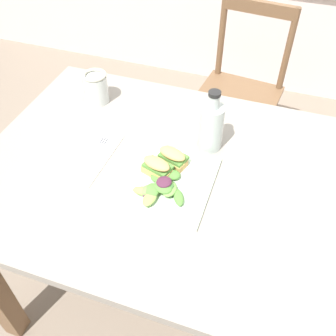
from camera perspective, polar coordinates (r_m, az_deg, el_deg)
ground_plane at (r=1.76m, az=2.01°, el=-18.51°), size 9.37×9.37×0.00m
dining_table at (r=1.28m, az=-1.46°, el=-4.12°), size 1.12×0.88×0.74m
chair_wooden_far at (r=2.04m, az=10.64°, el=10.86°), size 0.44×0.44×0.87m
plate_lunch at (r=1.13m, az=-0.66°, el=-1.89°), size 0.29×0.29×0.01m
sandwich_half_front at (r=1.13m, az=-1.68°, el=0.17°), size 0.10×0.08×0.06m
sandwich_half_back at (r=1.16m, az=0.68°, el=1.64°), size 0.10×0.08×0.06m
salad_mixed_greens at (r=1.09m, az=-1.11°, el=-2.83°), size 0.16×0.16×0.04m
napkin_folded at (r=1.23m, az=-10.97°, el=1.56°), size 0.10×0.24×0.00m
fork_on_napkin at (r=1.24m, az=-10.65°, el=2.21°), size 0.03×0.19×0.00m
bottle_cold_brew at (r=1.21m, az=6.45°, el=5.88°), size 0.08×0.08×0.21m
mason_jar_iced_tea at (r=1.44m, az=-10.64°, el=11.52°), size 0.09×0.09×0.12m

